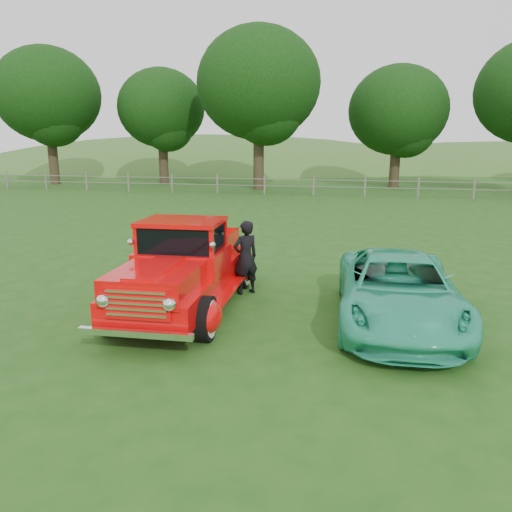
% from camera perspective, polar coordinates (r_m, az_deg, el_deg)
% --- Properties ---
extents(ground, '(140.00, 140.00, 0.00)m').
position_cam_1_polar(ground, '(9.16, -7.65, -7.73)').
color(ground, '#1D4B14').
rests_on(ground, ground).
extents(distant_hills, '(116.00, 60.00, 18.00)m').
position_cam_1_polar(distant_hills, '(68.32, 6.25, 6.45)').
color(distant_hills, '#305B21').
rests_on(distant_hills, ground).
extents(fence_line, '(48.00, 0.12, 1.20)m').
position_cam_1_polar(fence_line, '(30.30, 6.60, 8.00)').
color(fence_line, '#676357').
rests_on(fence_line, ground).
extents(tree_far_west, '(7.60, 7.60, 9.93)m').
position_cam_1_polar(tree_far_west, '(41.20, -22.73, 16.63)').
color(tree_far_west, '#2F2217').
rests_on(tree_far_west, ground).
extents(tree_mid_west, '(6.40, 6.40, 8.46)m').
position_cam_1_polar(tree_mid_west, '(39.10, -10.76, 16.24)').
color(tree_mid_west, '#2F2217').
rests_on(tree_mid_west, ground).
extents(tree_near_west, '(8.00, 8.00, 10.42)m').
position_cam_1_polar(tree_near_west, '(33.96, 0.31, 19.09)').
color(tree_near_west, '#2F2217').
rests_on(tree_near_west, ground).
extents(tree_near_east, '(6.80, 6.80, 8.33)m').
position_cam_1_polar(tree_near_east, '(37.15, 15.93, 15.69)').
color(tree_near_east, '#2F2217').
rests_on(tree_near_east, ground).
extents(red_pickup, '(2.37, 5.05, 1.78)m').
position_cam_1_polar(red_pickup, '(9.79, -8.19, -1.50)').
color(red_pickup, black).
rests_on(red_pickup, ground).
extents(teal_sedan, '(2.28, 4.58, 1.25)m').
position_cam_1_polar(teal_sedan, '(9.28, 15.94, -3.81)').
color(teal_sedan, '#2CB388').
rests_on(teal_sedan, ground).
extents(man, '(0.69, 0.67, 1.59)m').
position_cam_1_polar(man, '(10.65, -1.20, -0.17)').
color(man, black).
rests_on(man, ground).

